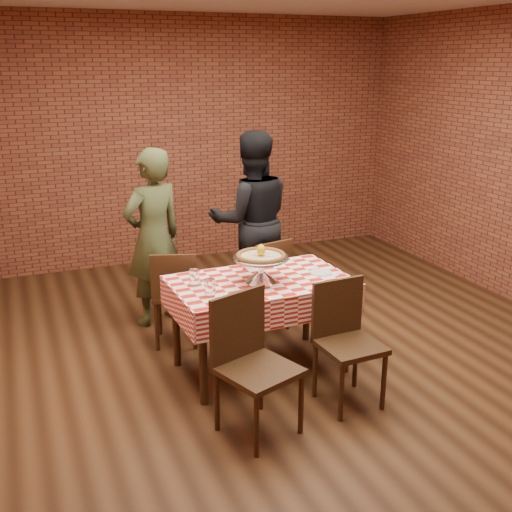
% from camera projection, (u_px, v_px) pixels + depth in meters
% --- Properties ---
extents(ground, '(6.00, 6.00, 0.00)m').
position_uv_depth(ground, '(282.00, 359.00, 5.12)').
color(ground, black).
rests_on(ground, ground).
extents(back_wall, '(5.50, 0.00, 5.50)m').
position_uv_depth(back_wall, '(180.00, 142.00, 7.32)').
color(back_wall, brown).
rests_on(back_wall, ground).
extents(table, '(1.38, 0.86, 0.75)m').
position_uv_depth(table, '(260.00, 325.00, 4.86)').
color(table, '#3D2410').
rests_on(table, ground).
extents(tablecloth, '(1.42, 0.90, 0.23)m').
position_uv_depth(tablecloth, '(260.00, 294.00, 4.78)').
color(tablecloth, red).
rests_on(tablecloth, table).
extents(pizza_stand, '(0.48, 0.48, 0.19)m').
position_uv_depth(pizza_stand, '(261.00, 269.00, 4.68)').
color(pizza_stand, silver).
rests_on(pizza_stand, tablecloth).
extents(pizza, '(0.41, 0.41, 0.03)m').
position_uv_depth(pizza, '(261.00, 256.00, 4.65)').
color(pizza, beige).
rests_on(pizza, pizza_stand).
extents(lemon, '(0.07, 0.07, 0.09)m').
position_uv_depth(lemon, '(261.00, 250.00, 4.64)').
color(lemon, yellow).
rests_on(lemon, pizza).
extents(water_glass_left, '(0.08, 0.08, 0.13)m').
position_uv_depth(water_glass_left, '(210.00, 287.00, 4.41)').
color(water_glass_left, white).
rests_on(water_glass_left, tablecloth).
extents(water_glass_right, '(0.08, 0.08, 0.13)m').
position_uv_depth(water_glass_right, '(195.00, 278.00, 4.60)').
color(water_glass_right, white).
rests_on(water_glass_right, tablecloth).
extents(side_plate, '(0.18, 0.18, 0.01)m').
position_uv_depth(side_plate, '(321.00, 273.00, 4.89)').
color(side_plate, white).
rests_on(side_plate, tablecloth).
extents(sweetener_packet_a, '(0.06, 0.05, 0.00)m').
position_uv_depth(sweetener_packet_a, '(335.00, 276.00, 4.83)').
color(sweetener_packet_a, white).
rests_on(sweetener_packet_a, tablecloth).
extents(sweetener_packet_b, '(0.06, 0.05, 0.00)m').
position_uv_depth(sweetener_packet_b, '(339.00, 273.00, 4.90)').
color(sweetener_packet_b, white).
rests_on(sweetener_packet_b, tablecloth).
extents(condiment_caddy, '(0.10, 0.08, 0.14)m').
position_uv_depth(condiment_caddy, '(247.00, 259.00, 5.00)').
color(condiment_caddy, silver).
rests_on(condiment_caddy, tablecloth).
extents(chair_near_left, '(0.58, 0.58, 0.94)m').
position_uv_depth(chair_near_left, '(259.00, 368.00, 3.99)').
color(chair_near_left, '#3D2410').
rests_on(chair_near_left, ground).
extents(chair_near_right, '(0.44, 0.44, 0.89)m').
position_uv_depth(chair_near_right, '(350.00, 347.00, 4.34)').
color(chair_near_right, '#3D2410').
rests_on(chair_near_right, ground).
extents(chair_far_left, '(0.48, 0.48, 0.86)m').
position_uv_depth(chair_far_left, '(176.00, 296.00, 5.32)').
color(chair_far_left, '#3D2410').
rests_on(chair_far_left, ground).
extents(chair_far_right, '(0.47, 0.47, 0.87)m').
position_uv_depth(chair_far_right, '(263.00, 283.00, 5.61)').
color(chair_far_right, '#3D2410').
rests_on(chair_far_right, ground).
extents(diner_olive, '(0.70, 0.58, 1.65)m').
position_uv_depth(diner_olive, '(153.00, 238.00, 5.62)').
color(diner_olive, '#3B4324').
rests_on(diner_olive, ground).
extents(diner_black, '(0.95, 0.80, 1.74)m').
position_uv_depth(diner_black, '(252.00, 220.00, 6.04)').
color(diner_black, black).
rests_on(diner_black, ground).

